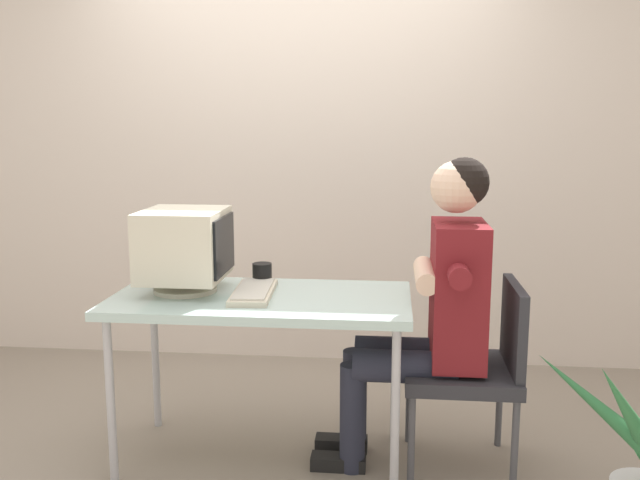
{
  "coord_description": "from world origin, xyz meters",
  "views": [
    {
      "loc": [
        0.56,
        -2.87,
        1.51
      ],
      "look_at": [
        0.26,
        0.0,
        1.0
      ],
      "focal_mm": 38.81,
      "sensor_mm": 36.0,
      "label": 1
    }
  ],
  "objects_px": {
    "keyboard": "(254,292)",
    "person_seated": "(434,301)",
    "desk": "(261,308)",
    "desk_mug": "(262,273)",
    "office_chair": "(475,362)",
    "crt_monitor": "(185,246)"
  },
  "relations": [
    {
      "from": "desk",
      "to": "crt_monitor",
      "type": "relative_size",
      "value": 3.32
    },
    {
      "from": "keyboard",
      "to": "desk",
      "type": "bearing_deg",
      "value": -11.12
    },
    {
      "from": "person_seated",
      "to": "keyboard",
      "type": "bearing_deg",
      "value": -178.76
    },
    {
      "from": "keyboard",
      "to": "person_seated",
      "type": "relative_size",
      "value": 0.32
    },
    {
      "from": "desk",
      "to": "office_chair",
      "type": "height_order",
      "value": "office_chair"
    },
    {
      "from": "person_seated",
      "to": "desk_mug",
      "type": "bearing_deg",
      "value": 165.82
    },
    {
      "from": "keyboard",
      "to": "office_chair",
      "type": "height_order",
      "value": "office_chair"
    },
    {
      "from": "desk",
      "to": "desk_mug",
      "type": "relative_size",
      "value": 12.83
    },
    {
      "from": "crt_monitor",
      "to": "desk_mug",
      "type": "xyz_separation_m",
      "value": [
        0.31,
        0.18,
        -0.16
      ]
    },
    {
      "from": "office_chair",
      "to": "desk",
      "type": "bearing_deg",
      "value": -178.54
    },
    {
      "from": "desk",
      "to": "person_seated",
      "type": "distance_m",
      "value": 0.74
    },
    {
      "from": "person_seated",
      "to": "desk_mug",
      "type": "height_order",
      "value": "person_seated"
    },
    {
      "from": "office_chair",
      "to": "desk_mug",
      "type": "height_order",
      "value": "desk_mug"
    },
    {
      "from": "person_seated",
      "to": "desk",
      "type": "bearing_deg",
      "value": -178.18
    },
    {
      "from": "office_chair",
      "to": "person_seated",
      "type": "bearing_deg",
      "value": 180.0
    },
    {
      "from": "person_seated",
      "to": "desk_mug",
      "type": "xyz_separation_m",
      "value": [
        -0.78,
        0.2,
        0.06
      ]
    },
    {
      "from": "crt_monitor",
      "to": "person_seated",
      "type": "relative_size",
      "value": 0.29
    },
    {
      "from": "desk",
      "to": "crt_monitor",
      "type": "height_order",
      "value": "crt_monitor"
    },
    {
      "from": "desk",
      "to": "person_seated",
      "type": "relative_size",
      "value": 0.95
    },
    {
      "from": "keyboard",
      "to": "office_chair",
      "type": "xyz_separation_m",
      "value": [
        0.96,
        0.02,
        -0.29
      ]
    },
    {
      "from": "keyboard",
      "to": "desk_mug",
      "type": "distance_m",
      "value": 0.22
    },
    {
      "from": "desk",
      "to": "office_chair",
      "type": "xyz_separation_m",
      "value": [
        0.93,
        0.02,
        -0.22
      ]
    }
  ]
}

